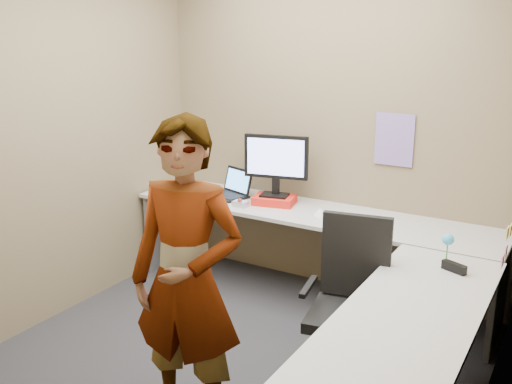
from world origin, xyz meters
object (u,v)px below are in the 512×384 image
Objects in this scene: office_chair at (348,319)px; monitor at (276,160)px; desk at (329,264)px; person at (187,281)px.

monitor is at bearing 126.83° from office_chair.
desk is at bearing -52.46° from monitor.
office_chair is at bearing -55.57° from monitor.
desk is 0.48m from office_chair.
desk is 2.95× the size of office_chair.
person is at bearing -103.64° from desk.
office_chair is at bearing -49.82° from desk.
office_chair is at bearing 45.34° from person.
person reaches higher than monitor.
monitor is at bearing 140.27° from desk.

